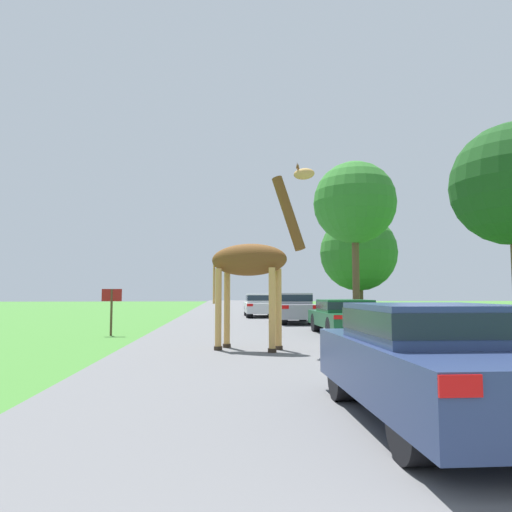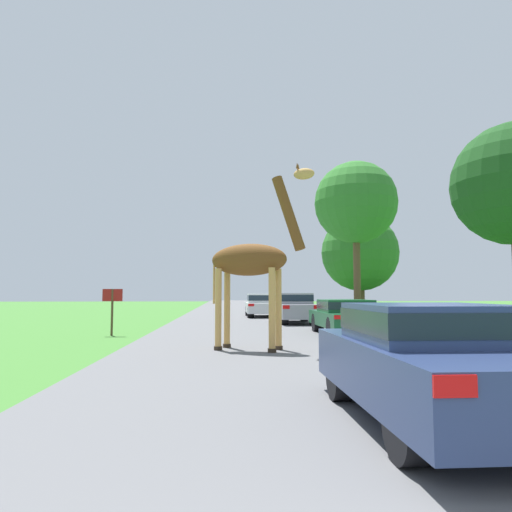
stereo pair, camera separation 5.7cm
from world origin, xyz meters
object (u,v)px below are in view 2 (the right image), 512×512
object	(u,v)px
giraffe_near_road	(253,262)
car_queue_right	(295,307)
car_queue_left	(262,305)
tree_centre_back	(360,253)
car_far_ahead	(345,315)
sign_post	(112,303)
tree_left_edge	(356,203)
car_lead_maroon	(430,359)

from	to	relation	value
giraffe_near_road	car_queue_right	bearing A→B (deg)	-171.98
car_queue_left	tree_centre_back	size ratio (longest dim) A/B	0.61
car_far_ahead	sign_post	world-z (taller)	sign_post
sign_post	tree_centre_back	bearing A→B (deg)	49.50
tree_centre_back	car_queue_right	bearing A→B (deg)	-122.56
car_queue_left	tree_left_edge	bearing A→B (deg)	-49.43
car_queue_right	car_far_ahead	world-z (taller)	car_queue_right
car_lead_maroon	tree_centre_back	bearing A→B (deg)	74.84
car_queue_left	sign_post	size ratio (longest dim) A/B	2.69
car_lead_maroon	car_queue_right	size ratio (longest dim) A/B	0.94
tree_left_edge	sign_post	world-z (taller)	tree_left_edge
tree_left_edge	tree_centre_back	bearing A→B (deg)	72.28
car_lead_maroon	tree_centre_back	distance (m)	28.91
car_queue_right	sign_post	bearing A→B (deg)	-140.20
car_far_ahead	tree_centre_back	bearing A→B (deg)	71.42
tree_left_edge	tree_centre_back	size ratio (longest dim) A/B	1.17
sign_post	car_lead_maroon	bearing A→B (deg)	-60.45
car_lead_maroon	car_queue_left	size ratio (longest dim) A/B	0.92
giraffe_near_road	car_queue_right	xyz separation A→B (m)	(2.74, 10.67, -1.56)
car_queue_right	car_queue_left	bearing A→B (deg)	100.78
giraffe_near_road	tree_left_edge	world-z (taller)	tree_left_edge
car_far_ahead	sign_post	size ratio (longest dim) A/B	2.67
tree_centre_back	sign_post	world-z (taller)	tree_centre_back
tree_left_edge	car_lead_maroon	bearing A→B (deg)	-103.84
giraffe_near_road	car_lead_maroon	bearing A→B (deg)	35.88
car_far_ahead	tree_left_edge	xyz separation A→B (m)	(2.55, 7.11, 5.60)
car_queue_right	car_far_ahead	bearing A→B (deg)	-81.92
car_queue_left	car_far_ahead	xyz separation A→B (m)	(2.07, -12.51, -0.07)
car_queue_right	car_queue_left	world-z (taller)	car_queue_right
car_queue_right	tree_left_edge	bearing A→B (deg)	12.28
giraffe_near_road	sign_post	size ratio (longest dim) A/B	3.00
tree_centre_back	sign_post	bearing A→B (deg)	-130.50
car_queue_left	tree_left_edge	size ratio (longest dim) A/B	0.52
car_lead_maroon	giraffe_near_road	bearing A→B (deg)	103.48
car_queue_right	car_far_ahead	xyz separation A→B (m)	(0.90, -6.36, -0.10)
car_queue_left	sign_post	xyz separation A→B (m)	(-6.34, -12.41, 0.39)
giraffe_near_road	car_far_ahead	size ratio (longest dim) A/B	1.12
giraffe_near_road	car_queue_left	xyz separation A→B (m)	(1.57, 16.82, -1.59)
car_queue_right	tree_centre_back	bearing A→B (deg)	57.44
car_far_ahead	tree_centre_back	xyz separation A→B (m)	(5.52, 16.42, 3.77)
car_lead_maroon	car_far_ahead	world-z (taller)	car_lead_maroon
car_queue_right	tree_centre_back	distance (m)	12.49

